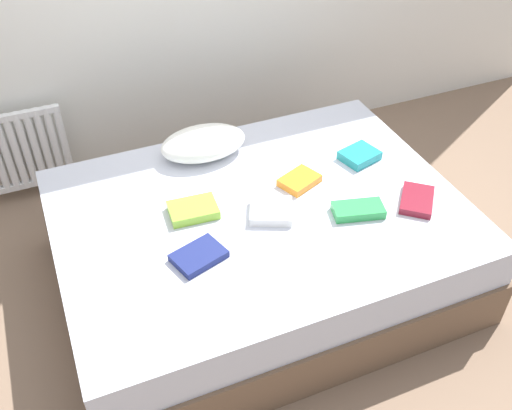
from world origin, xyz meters
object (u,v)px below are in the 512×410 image
textbook_white (271,211)px  textbook_teal (359,155)px  pillow (203,143)px  textbook_maroon (417,200)px  textbook_navy (199,256)px  bed (260,245)px  radiator (21,151)px  textbook_orange (299,181)px  textbook_lime (193,210)px  textbook_green (358,210)px

textbook_white → textbook_teal: bearing=44.9°
pillow → textbook_maroon: pillow is taller
textbook_navy → bed: bearing=11.5°
radiator → textbook_orange: bearing=-40.1°
bed → textbook_teal: (0.66, 0.17, 0.28)m
textbook_lime → textbook_navy: textbook_lime is taller
pillow → textbook_orange: size_ratio=2.40×
radiator → textbook_navy: size_ratio=2.46×
radiator → textbook_maroon: (1.77, -1.46, 0.17)m
bed → textbook_white: bearing=-65.8°
pillow → textbook_navy: 0.81m
bed → textbook_lime: size_ratio=8.70×
textbook_maroon → textbook_white: textbook_white is taller
pillow → textbook_navy: size_ratio=2.10×
pillow → textbook_orange: bearing=-50.0°
textbook_white → textbook_orange: bearing=59.7°
textbook_lime → textbook_teal: textbook_teal is taller
radiator → textbook_navy: (0.66, -1.42, 0.17)m
textbook_green → textbook_navy: size_ratio=1.09×
textbook_maroon → textbook_lime: bearing=111.2°
bed → radiator: size_ratio=3.66×
textbook_maroon → textbook_orange: textbook_orange is taller
textbook_lime → textbook_white: (0.34, -0.15, -0.00)m
textbook_maroon → textbook_teal: size_ratio=1.20×
textbook_lime → textbook_maroon: (1.04, -0.35, -0.00)m
textbook_lime → textbook_white: same height
radiator → textbook_lime: bearing=-56.7°
textbook_white → textbook_green: bearing=2.6°
radiator → textbook_navy: radiator is taller
bed → textbook_orange: textbook_orange is taller
textbook_lime → textbook_navy: size_ratio=1.03×
bed → pillow: bearing=101.0°
bed → textbook_teal: size_ratio=10.51×
pillow → textbook_lime: pillow is taller
textbook_green → textbook_white: 0.42m
textbook_white → bed: bearing=138.5°
textbook_navy → textbook_maroon: size_ratio=0.97×
textbook_orange → textbook_white: (-0.23, -0.17, 0.00)m
textbook_teal → textbook_maroon: bearing=-95.8°
bed → textbook_orange: 0.39m
textbook_orange → textbook_lime: bearing=158.7°
radiator → textbook_teal: 2.00m
textbook_green → textbook_orange: size_ratio=1.24×
bed → pillow: size_ratio=4.27×
textbook_green → textbook_lime: (-0.73, 0.31, 0.00)m
pillow → textbook_white: pillow is taller
pillow → textbook_navy: (-0.28, -0.75, -0.06)m
bed → textbook_green: size_ratio=8.22×
radiator → textbook_green: 2.05m
textbook_navy → textbook_orange: bearing=8.2°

